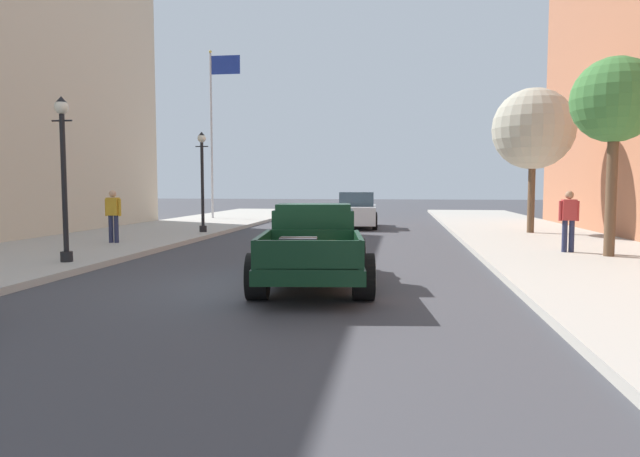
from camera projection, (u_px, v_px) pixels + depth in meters
name	position (u px, v px, depth m)	size (l,w,h in m)	color
ground_plane	(272.00, 287.00, 10.76)	(140.00, 140.00, 0.00)	#3D3D42
hotrod_truck_dark_green	(313.00, 246.00, 11.03)	(2.56, 5.08, 1.58)	black
car_background_white	(357.00, 211.00, 25.83)	(2.01, 4.37, 1.65)	silver
pedestrian_sidewalk_left	(113.00, 213.00, 17.50)	(0.53, 0.22, 1.65)	#232847
pedestrian_sidewalk_right	(569.00, 217.00, 15.02)	(0.53, 0.22, 1.65)	#232847
street_lamp_near	(64.00, 166.00, 13.00)	(0.50, 0.32, 3.85)	black
street_lamp_far	(202.00, 174.00, 21.49)	(0.50, 0.32, 3.85)	black
flagpole	(215.00, 116.00, 30.67)	(1.74, 0.16, 9.16)	#B2B2B7
street_tree_nearest	(615.00, 102.00, 13.93)	(2.12, 2.12, 4.99)	brown
street_tree_second	(533.00, 129.00, 21.06)	(3.05, 3.05, 5.45)	brown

